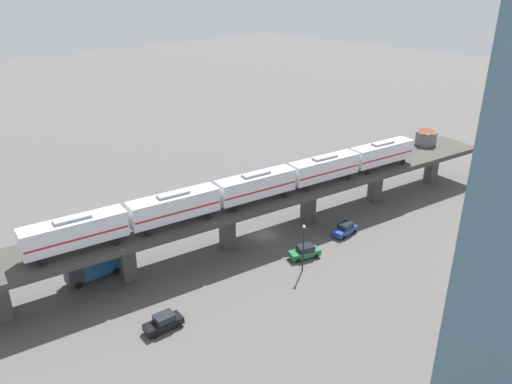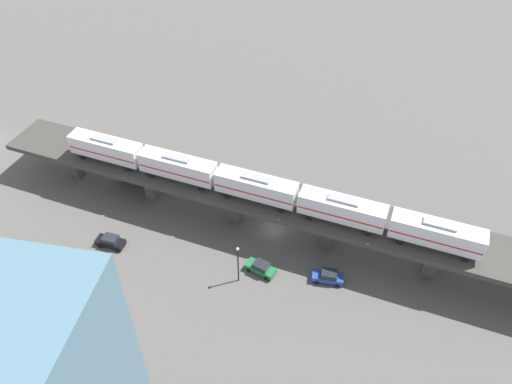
% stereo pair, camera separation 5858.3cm
% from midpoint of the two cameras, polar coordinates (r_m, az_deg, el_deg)
% --- Properties ---
extents(ground_plane, '(400.00, 400.00, 0.00)m').
position_cam_midpoint_polar(ground_plane, '(71.81, -17.34, -18.49)').
color(ground_plane, '#514F4C').
extents(elevated_viaduct, '(24.94, 92.00, 6.85)m').
position_cam_midpoint_polar(elevated_viaduct, '(68.12, -17.82, -14.75)').
color(elevated_viaduct, '#393733').
rests_on(elevated_viaduct, ground).
extents(subway_train, '(14.07, 61.87, 4.45)m').
position_cam_midpoint_polar(subway_train, '(64.57, -20.10, -13.61)').
color(subway_train, silver).
rests_on(subway_train, elevated_viaduct).
extents(signal_hut, '(3.75, 3.75, 3.40)m').
position_cam_midpoint_polar(signal_hut, '(83.78, 7.38, -3.74)').
color(signal_hut, slate).
rests_on(signal_hut, elevated_viaduct).
extents(street_car_blue, '(1.98, 4.42, 1.89)m').
position_cam_midpoint_polar(street_car_blue, '(68.88, -6.98, -18.47)').
color(street_car_blue, '#233D93').
rests_on(street_car_blue, ground).
extents(street_car_black, '(2.34, 4.58, 1.89)m').
position_cam_midpoint_polar(street_car_black, '(62.82, -35.70, -29.34)').
color(street_car_black, black).
rests_on(street_car_black, ground).
extents(street_car_green, '(3.20, 4.75, 1.89)m').
position_cam_midpoint_polar(street_car_green, '(65.24, -14.08, -22.11)').
color(street_car_green, '#1E6638').
rests_on(street_car_green, ground).
extents(delivery_truck, '(2.70, 7.31, 3.20)m').
position_cam_midpoint_polar(delivery_truck, '(73.33, -38.52, -20.62)').
color(delivery_truck, '#333338').
rests_on(delivery_truck, ground).
extents(street_lamp, '(0.44, 0.44, 6.94)m').
position_cam_midpoint_polar(street_lamp, '(60.85, -15.78, -22.25)').
color(street_lamp, black).
rests_on(street_lamp, ground).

